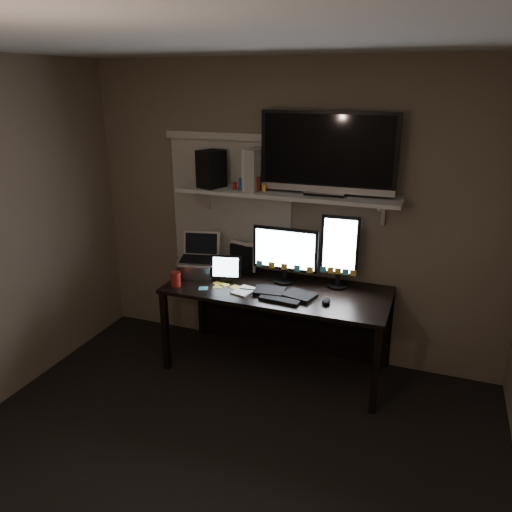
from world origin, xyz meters
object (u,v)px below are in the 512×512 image
at_px(desk, 281,302).
at_px(monitor_landscape, 285,255).
at_px(mouse, 326,301).
at_px(tablet, 226,268).
at_px(keyboard, 284,293).
at_px(cup, 176,279).
at_px(tv, 328,154).
at_px(monitor_portrait, 339,252).
at_px(laptop, 196,256).
at_px(game_console, 256,169).
at_px(speaker, 211,169).

xyz_separation_m(desk, monitor_landscape, (0.02, 0.03, 0.42)).
distance_m(mouse, tablet, 0.90).
bearing_deg(keyboard, mouse, -1.74).
relative_size(cup, tv, 0.12).
relative_size(monitor_portrait, laptop, 1.69).
bearing_deg(mouse, cup, 172.59).
xyz_separation_m(tablet, tv, (0.76, 0.22, 0.95)).
distance_m(mouse, game_console, 1.19).
bearing_deg(monitor_portrait, laptop, -172.17).
relative_size(monitor_landscape, mouse, 5.13).
distance_m(laptop, speaker, 0.74).
distance_m(monitor_landscape, game_console, 0.73).
xyz_separation_m(mouse, game_console, (-0.70, 0.35, 0.90)).
height_order(desk, tv, tv).
height_order(cup, game_console, game_console).
relative_size(mouse, game_console, 0.32).
bearing_deg(keyboard, laptop, 175.47).
xyz_separation_m(tablet, speaker, (-0.19, 0.16, 0.79)).
height_order(monitor_portrait, tablet, monitor_portrait).
relative_size(mouse, cup, 0.88).
distance_m(keyboard, speaker, 1.18).
bearing_deg(tablet, keyboard, -25.43).
bearing_deg(monitor_landscape, monitor_portrait, 7.55).
relative_size(desk, speaker, 5.92).
bearing_deg(speaker, laptop, -103.04).
bearing_deg(game_console, monitor_landscape, 1.16).
distance_m(mouse, tv, 1.12).
height_order(mouse, cup, cup).
height_order(monitor_landscape, laptop, monitor_landscape).
height_order(monitor_portrait, tv, tv).
bearing_deg(cup, mouse, 4.38).
bearing_deg(laptop, tv, -1.38).
bearing_deg(speaker, game_console, 24.51).
bearing_deg(monitor_landscape, tablet, -162.93).
relative_size(desk, cup, 14.95).
xyz_separation_m(desk, laptop, (-0.73, -0.10, 0.36)).
height_order(monitor_landscape, tv, tv).
bearing_deg(desk, mouse, -31.62).
distance_m(desk, keyboard, 0.32).
xyz_separation_m(monitor_portrait, speaker, (-1.09, -0.04, 0.60)).
relative_size(monitor_landscape, speaker, 1.79).
height_order(monitor_landscape, mouse, monitor_landscape).
bearing_deg(game_console, mouse, -14.86).
height_order(desk, keyboard, keyboard).
relative_size(monitor_landscape, laptop, 1.52).
distance_m(monitor_landscape, laptop, 0.76).
bearing_deg(monitor_portrait, keyboard, -139.31).
distance_m(monitor_landscape, keyboard, 0.35).
bearing_deg(tv, tablet, -164.99).
distance_m(keyboard, cup, 0.90).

